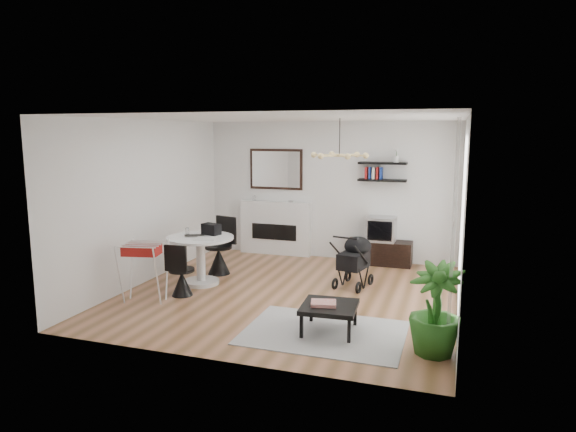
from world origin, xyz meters
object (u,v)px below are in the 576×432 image
(fireplace, at_px, (275,221))
(stroller, at_px, (355,263))
(coffee_table, at_px, (329,308))
(potted_plant, at_px, (435,309))
(drying_rack, at_px, (144,271))
(tv_console, at_px, (379,252))
(dining_table, at_px, (201,253))
(crt_tv, at_px, (381,229))

(fireplace, distance_m, stroller, 2.62)
(coffee_table, xyz_separation_m, potted_plant, (1.28, -0.24, 0.21))
(drying_rack, xyz_separation_m, stroller, (2.80, 1.76, -0.08))
(fireplace, height_order, tv_console, fireplace)
(stroller, height_order, potted_plant, potted_plant)
(dining_table, distance_m, stroller, 2.54)
(tv_console, distance_m, crt_tv, 0.46)
(drying_rack, bearing_deg, crt_tv, 35.43)
(fireplace, bearing_deg, coffee_table, -61.04)
(dining_table, bearing_deg, potted_plant, -22.89)
(fireplace, xyz_separation_m, tv_console, (2.16, -0.15, -0.46))
(drying_rack, bearing_deg, dining_table, 58.88)
(fireplace, xyz_separation_m, coffee_table, (2.07, -3.74, -0.36))
(coffee_table, relative_size, potted_plant, 0.68)
(fireplace, distance_m, coffee_table, 4.29)
(fireplace, xyz_separation_m, crt_tv, (2.19, -0.15, 0.00))
(tv_console, relative_size, coffee_table, 1.67)
(coffee_table, distance_m, potted_plant, 1.32)
(fireplace, height_order, coffee_table, fireplace)
(dining_table, distance_m, potted_plant, 4.13)
(tv_console, distance_m, potted_plant, 4.03)
(dining_table, height_order, stroller, stroller)
(tv_console, xyz_separation_m, drying_rack, (-2.98, -3.30, 0.24))
(tv_console, xyz_separation_m, coffee_table, (-0.09, -3.59, 0.10))
(fireplace, bearing_deg, drying_rack, -103.35)
(tv_console, relative_size, crt_tv, 2.28)
(tv_console, xyz_separation_m, dining_table, (-2.61, -2.23, 0.30))
(fireplace, xyz_separation_m, potted_plant, (3.35, -3.98, -0.15))
(crt_tv, relative_size, coffee_table, 0.73)
(tv_console, bearing_deg, fireplace, 176.14)
(fireplace, relative_size, stroller, 2.39)
(fireplace, height_order, crt_tv, fireplace)
(tv_console, height_order, crt_tv, crt_tv)
(drying_rack, height_order, coffee_table, drying_rack)
(tv_console, bearing_deg, coffee_table, -91.46)
(potted_plant, bearing_deg, dining_table, 157.11)
(coffee_table, bearing_deg, potted_plant, -10.69)
(crt_tv, distance_m, drying_rack, 4.47)
(stroller, relative_size, coffee_table, 1.25)
(drying_rack, height_order, stroller, drying_rack)
(stroller, height_order, coffee_table, stroller)
(fireplace, height_order, drying_rack, fireplace)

